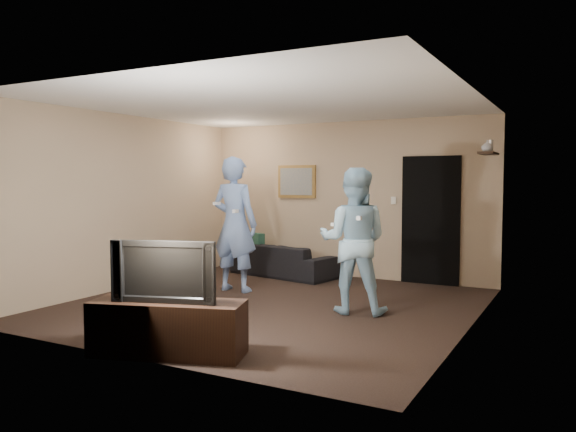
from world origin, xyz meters
The scene contains 19 objects.
ground centered at (0.00, 0.00, 0.00)m, with size 5.00×5.00×0.00m, color black.
ceiling centered at (0.00, 0.00, 2.60)m, with size 5.00×5.00×0.04m, color silver.
wall_back centered at (0.00, 2.50, 1.30)m, with size 5.00×0.04×2.60m, color tan.
wall_front centered at (0.00, -2.50, 1.30)m, with size 5.00×0.04×2.60m, color tan.
wall_left centered at (-2.50, 0.00, 1.30)m, with size 0.04×5.00×2.60m, color tan.
wall_right centered at (2.50, 0.00, 1.30)m, with size 0.04×5.00×2.60m, color tan.
sofa centered at (-0.93, 2.03, 0.27)m, with size 1.85×0.73×0.54m, color black.
throw_pillow centered at (-1.52, 2.03, 0.48)m, with size 0.45×0.14×0.45m, color #174537.
painting_frame centered at (-0.90, 2.48, 1.60)m, with size 0.72×0.05×0.57m, color olive.
painting_canvas centered at (-0.90, 2.45, 1.60)m, with size 0.62×0.01×0.47m, color slate.
doorway centered at (1.45, 2.47, 1.00)m, with size 0.90×0.06×2.00m, color black.
light_switch centered at (0.85, 2.48, 1.30)m, with size 0.08×0.02×0.12m, color silver.
wall_shelf centered at (2.39, 1.80, 1.99)m, with size 0.20×0.60×0.03m, color black.
shelf_vase centered at (2.39, 1.69, 2.08)m, with size 0.15×0.15×0.16m, color #B5B5BA.
shelf_figurine centered at (2.39, 2.00, 2.09)m, with size 0.06×0.06×0.18m, color silver.
tv_console centered at (0.19, -2.25, 0.25)m, with size 1.44×0.46×0.51m, color black.
television centered at (0.19, -2.25, 0.79)m, with size 1.00×0.13×0.57m, color black.
wii_player_left centered at (-0.94, 0.57, 0.98)m, with size 0.72×0.53×1.97m.
wii_player_right centered at (1.09, 0.14, 0.89)m, with size 0.99×0.85×1.78m.
Camera 1 is at (3.60, -6.26, 1.63)m, focal length 35.00 mm.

